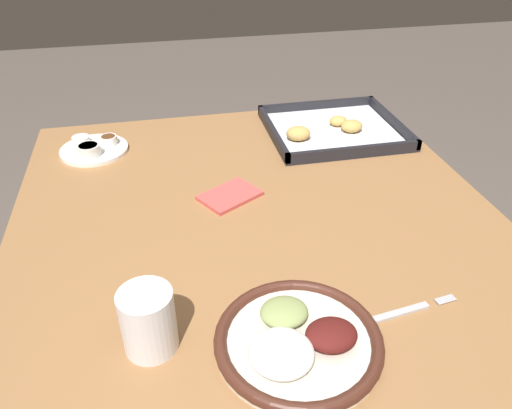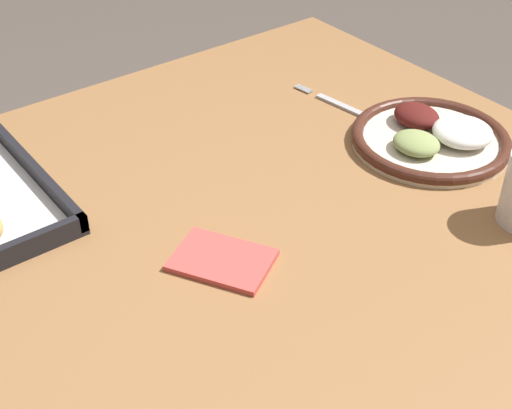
# 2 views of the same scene
# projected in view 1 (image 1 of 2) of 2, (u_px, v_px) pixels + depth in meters

# --- Properties ---
(dining_table) EXTENTS (1.00, 1.08, 0.72)m
(dining_table) POSITION_uv_depth(u_px,v_px,m) (258.00, 254.00, 1.08)
(dining_table) COLOR olive
(dining_table) RESTS_ON ground_plane
(dinner_plate) EXTENTS (0.25, 0.25, 0.04)m
(dinner_plate) POSITION_uv_depth(u_px,v_px,m) (298.00, 340.00, 0.73)
(dinner_plate) COLOR beige
(dinner_plate) RESTS_ON dining_table
(fork) EXTENTS (0.20, 0.04, 0.00)m
(fork) POSITION_uv_depth(u_px,v_px,m) (395.00, 314.00, 0.79)
(fork) COLOR #B2B2B7
(fork) RESTS_ON dining_table
(saucer_plate) EXTENTS (0.17, 0.17, 0.04)m
(saucer_plate) POSITION_uv_depth(u_px,v_px,m) (93.00, 148.00, 1.25)
(saucer_plate) COLOR white
(saucer_plate) RESTS_ON dining_table
(baking_tray) EXTENTS (0.35, 0.31, 0.04)m
(baking_tray) POSITION_uv_depth(u_px,v_px,m) (332.00, 129.00, 1.35)
(baking_tray) COLOR black
(baking_tray) RESTS_ON dining_table
(drinking_cup) EXTENTS (0.08, 0.08, 0.10)m
(drinking_cup) POSITION_uv_depth(u_px,v_px,m) (148.00, 321.00, 0.72)
(drinking_cup) COLOR white
(drinking_cup) RESTS_ON dining_table
(napkin) EXTENTS (0.15, 0.14, 0.01)m
(napkin) POSITION_uv_depth(u_px,v_px,m) (230.00, 196.00, 1.08)
(napkin) COLOR #CC4C47
(napkin) RESTS_ON dining_table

